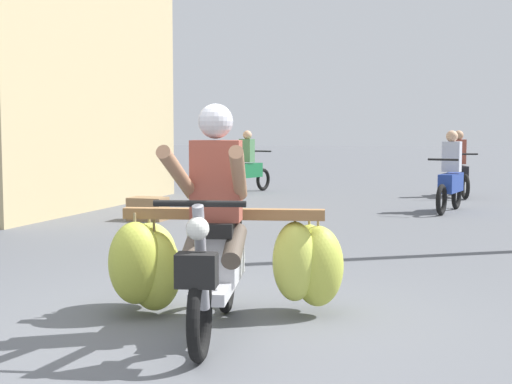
# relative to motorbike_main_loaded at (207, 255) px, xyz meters

# --- Properties ---
(ground_plane) EXTENTS (120.00, 120.00, 0.00)m
(ground_plane) POSITION_rel_motorbike_main_loaded_xyz_m (0.06, -0.45, -0.48)
(ground_plane) COLOR #56595E
(motorbike_main_loaded) EXTENTS (1.84, 1.90, 1.58)m
(motorbike_main_loaded) POSITION_rel_motorbike_main_loaded_xyz_m (0.00, 0.00, 0.00)
(motorbike_main_loaded) COLOR black
(motorbike_main_loaded) RESTS_ON ground
(motorbike_distant_ahead_left) EXTENTS (0.57, 1.60, 1.40)m
(motorbike_distant_ahead_left) POSITION_rel_motorbike_main_loaded_xyz_m (1.53, 7.91, 0.09)
(motorbike_distant_ahead_left) COLOR black
(motorbike_distant_ahead_left) RESTS_ON ground
(motorbike_distant_ahead_right) EXTENTS (0.67, 1.57, 1.40)m
(motorbike_distant_ahead_right) POSITION_rel_motorbike_main_loaded_xyz_m (-2.96, 10.66, 0.09)
(motorbike_distant_ahead_right) COLOR black
(motorbike_distant_ahead_right) RESTS_ON ground
(motorbike_distant_far_ahead) EXTENTS (0.63, 1.59, 1.40)m
(motorbike_distant_far_ahead) POSITION_rel_motorbike_main_loaded_xyz_m (1.60, 10.94, 0.09)
(motorbike_distant_far_ahead) COLOR black
(motorbike_distant_far_ahead) RESTS_ON ground
(shopfront_building) EXTENTS (3.81, 6.17, 4.22)m
(shopfront_building) POSITION_rel_motorbike_main_loaded_xyz_m (-6.34, 6.81, 1.62)
(shopfront_building) COLOR tan
(shopfront_building) RESTS_ON ground
(produce_crate) EXTENTS (0.56, 0.40, 0.36)m
(produce_crate) POSITION_rel_motorbike_main_loaded_xyz_m (-2.96, 5.34, -0.30)
(produce_crate) COLOR olive
(produce_crate) RESTS_ON ground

